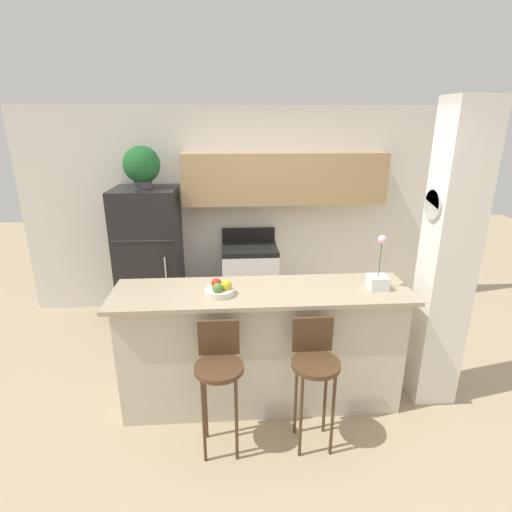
% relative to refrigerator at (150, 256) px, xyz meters
% --- Properties ---
extents(ground_plane, '(14.00, 14.00, 0.00)m').
position_rel_refrigerator_xyz_m(ground_plane, '(1.22, -1.66, -0.82)').
color(ground_plane, tan).
extents(wall_back, '(5.60, 0.38, 2.55)m').
position_rel_refrigerator_xyz_m(wall_back, '(1.37, 0.32, 0.61)').
color(wall_back, white).
rests_on(wall_back, ground_plane).
extents(pillar_right, '(0.38, 0.32, 2.55)m').
position_rel_refrigerator_xyz_m(pillar_right, '(2.74, -1.67, 0.46)').
color(pillar_right, white).
rests_on(pillar_right, ground_plane).
extents(counter_bar, '(2.43, 0.64, 1.07)m').
position_rel_refrigerator_xyz_m(counter_bar, '(1.22, -1.66, -0.28)').
color(counter_bar, beige).
rests_on(counter_bar, ground_plane).
extents(refrigerator, '(0.73, 0.69, 1.64)m').
position_rel_refrigerator_xyz_m(refrigerator, '(0.00, 0.00, 0.00)').
color(refrigerator, black).
rests_on(refrigerator, ground_plane).
extents(stove_range, '(0.68, 0.60, 1.07)m').
position_rel_refrigerator_xyz_m(stove_range, '(1.21, 0.05, -0.36)').
color(stove_range, white).
rests_on(stove_range, ground_plane).
extents(bar_stool_left, '(0.36, 0.36, 1.01)m').
position_rel_refrigerator_xyz_m(bar_stool_left, '(0.87, -2.15, -0.15)').
color(bar_stool_left, '#4C331E').
rests_on(bar_stool_left, ground_plane).
extents(bar_stool_right, '(0.36, 0.36, 1.01)m').
position_rel_refrigerator_xyz_m(bar_stool_right, '(1.57, -2.15, -0.15)').
color(bar_stool_right, '#4C331E').
rests_on(bar_stool_right, ground_plane).
extents(potted_plant_on_fridge, '(0.41, 0.41, 0.47)m').
position_rel_refrigerator_xyz_m(potted_plant_on_fridge, '(-0.00, 0.00, 1.07)').
color(potted_plant_on_fridge, '#4C4C51').
rests_on(potted_plant_on_fridge, refrigerator).
extents(orchid_vase, '(0.15, 0.15, 0.45)m').
position_rel_refrigerator_xyz_m(orchid_vase, '(2.16, -1.69, 0.34)').
color(orchid_vase, white).
rests_on(orchid_vase, counter_bar).
extents(fruit_bowl, '(0.23, 0.23, 0.12)m').
position_rel_refrigerator_xyz_m(fruit_bowl, '(0.88, -1.73, 0.29)').
color(fruit_bowl, silver).
rests_on(fruit_bowl, counter_bar).
extents(trash_bin, '(0.28, 0.28, 0.38)m').
position_rel_refrigerator_xyz_m(trash_bin, '(0.58, -0.23, -0.63)').
color(trash_bin, black).
rests_on(trash_bin, ground_plane).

